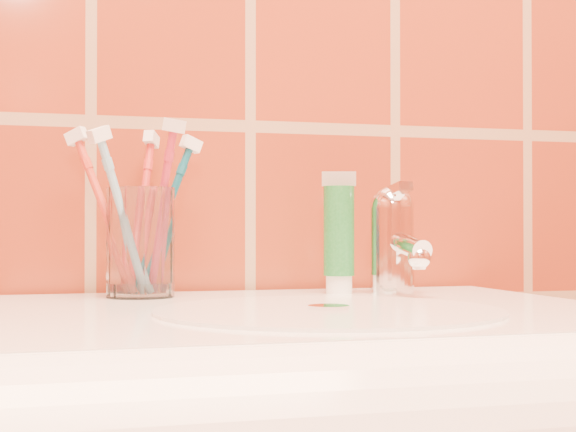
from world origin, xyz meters
name	(u,v)px	position (x,y,z in m)	size (l,w,h in m)	color
glass_tumbler	(141,242)	(-0.14, 1.12, 0.91)	(0.07, 0.07, 0.11)	white
toothpaste_tube	(339,236)	(0.08, 1.11, 0.91)	(0.04, 0.03, 0.13)	white
faucet	(393,236)	(0.14, 1.09, 0.91)	(0.05, 0.11, 0.12)	white
toothbrush_0	(165,216)	(-0.11, 1.14, 0.93)	(0.08, 0.04, 0.18)	#0C4F65
toothbrush_1	(106,213)	(-0.17, 1.13, 0.94)	(0.08, 0.06, 0.18)	#BD3928
toothbrush_2	(142,213)	(-0.13, 1.15, 0.94)	(0.05, 0.07, 0.18)	red
toothbrush_3	(123,215)	(-0.16, 1.10, 0.94)	(0.07, 0.05, 0.18)	#77B1D4
toothbrush_4	(160,209)	(-0.12, 1.11, 0.94)	(0.05, 0.05, 0.19)	#A62339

